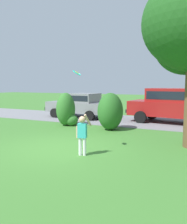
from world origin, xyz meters
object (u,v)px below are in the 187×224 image
object	(u,v)px
parked_sedan	(81,104)
frisbee	(77,73)
parked_suv	(171,104)
child_thrower	(82,132)

from	to	relation	value
parked_sedan	frisbee	distance (m)	8.27
parked_suv	child_thrower	distance (m)	7.73
parked_sedan	parked_suv	world-z (taller)	parked_suv
parked_sedan	parked_suv	size ratio (longest dim) A/B	0.93
parked_sedan	child_thrower	world-z (taller)	parked_sedan
child_thrower	frisbee	distance (m)	1.85
parked_suv	child_thrower	world-z (taller)	parked_suv
parked_sedan	child_thrower	xyz separation A→B (m)	(4.09, -7.45, -0.13)
parked_sedan	parked_suv	bearing A→B (deg)	1.31
parked_suv	frisbee	bearing A→B (deg)	-103.92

